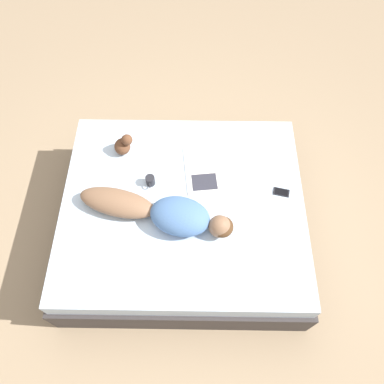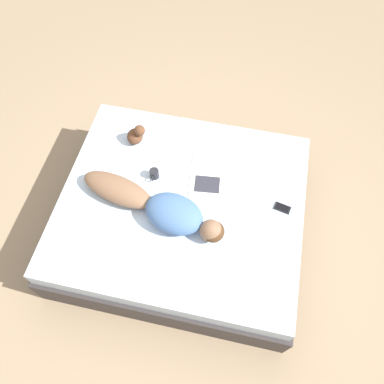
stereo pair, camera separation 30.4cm
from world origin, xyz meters
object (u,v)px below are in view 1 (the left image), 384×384
object	(u,v)px
person	(162,212)
coffee_mug	(150,180)
cell_phone	(281,192)
open_magazine	(203,171)

from	to	relation	value
person	coffee_mug	size ratio (longest dim) A/B	11.61
person	cell_phone	world-z (taller)	person
coffee_mug	person	bearing A→B (deg)	20.36
coffee_mug	cell_phone	distance (m)	1.09
person	cell_phone	bearing A→B (deg)	118.22
open_magazine	person	bearing A→B (deg)	-41.71
person	cell_phone	size ratio (longest dim) A/B	8.84
person	open_magazine	distance (m)	0.56
coffee_mug	cell_phone	bearing A→B (deg)	86.11
coffee_mug	cell_phone	xyz separation A→B (m)	(0.07, 1.09, -0.04)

